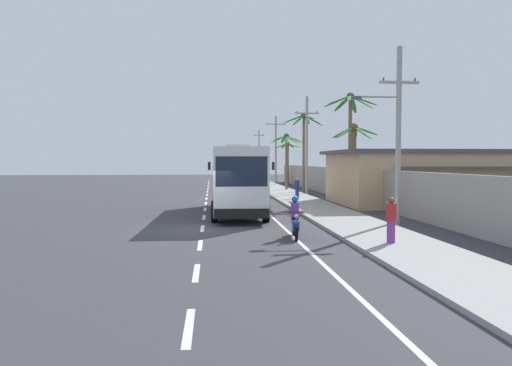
{
  "coord_description": "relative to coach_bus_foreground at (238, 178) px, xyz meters",
  "views": [
    {
      "loc": [
        0.42,
        -20.12,
        2.94
      ],
      "look_at": [
        2.88,
        5.72,
        1.7
      ],
      "focal_mm": 32.58,
      "sensor_mm": 36.0,
      "label": 1
    }
  ],
  "objects": [
    {
      "name": "utility_pole_far",
      "position": [
        6.69,
        32.85,
        2.54
      ],
      "size": [
        2.56,
        0.24,
        8.63
      ],
      "color": "#9E9E99",
      "rests_on": "ground"
    },
    {
      "name": "palm_second",
      "position": [
        8.37,
        6.57,
        3.86
      ],
      "size": [
        3.88,
        3.76,
        7.81
      ],
      "color": "brown",
      "rests_on": "ground"
    },
    {
      "name": "utility_pole_distant",
      "position": [
        6.49,
        51.98,
        2.19
      ],
      "size": [
        1.84,
        0.24,
        8.03
      ],
      "color": "#9E9E99",
      "rests_on": "ground"
    },
    {
      "name": "palm_fourth",
      "position": [
        8.01,
        31.45,
        1.94
      ],
      "size": [
        3.2,
        3.09,
        5.37
      ],
      "color": "brown",
      "rests_on": "ground"
    },
    {
      "name": "sidewalk_kerb",
      "position": [
        4.93,
        4.25,
        -1.94
      ],
      "size": [
        3.2,
        90.0,
        0.14
      ],
      "primitive_type": "cube",
      "color": "#999993",
      "rests_on": "ground"
    },
    {
      "name": "palm_third",
      "position": [
        6.98,
        16.2,
        3.53
      ],
      "size": [
        3.73,
        3.96,
        7.37
      ],
      "color": "brown",
      "rests_on": "ground"
    },
    {
      "name": "utility_pole_nearest",
      "position": [
        6.93,
        -5.41,
        2.27
      ],
      "size": [
        3.13,
        0.24,
        8.1
      ],
      "color": "#9E9E99",
      "rests_on": "ground"
    },
    {
      "name": "motorcycle_trailing",
      "position": [
        1.72,
        -8.44,
        -1.36
      ],
      "size": [
        0.56,
        1.96,
        1.6
      ],
      "color": "black",
      "rests_on": "ground"
    },
    {
      "name": "pedestrian_near_kerb",
      "position": [
        4.9,
        8.31,
        -1.07
      ],
      "size": [
        0.36,
        0.36,
        1.54
      ],
      "rotation": [
        0.0,
        0.0,
        1.43
      ],
      "color": "navy",
      "rests_on": "sidewalk_kerb"
    },
    {
      "name": "roadside_building",
      "position": [
        14.46,
        4.57,
        -0.17
      ],
      "size": [
        15.48,
        9.05,
        3.65
      ],
      "color": "tan",
      "rests_on": "ground"
    },
    {
      "name": "motorcycle_beside_bus",
      "position": [
        2.17,
        9.7,
        -1.34
      ],
      "size": [
        0.56,
        1.96,
        1.65
      ],
      "color": "black",
      "rests_on": "ground"
    },
    {
      "name": "coach_bus_foreground",
      "position": [
        0.0,
        0.0,
        0.0
      ],
      "size": [
        3.11,
        10.73,
        3.87
      ],
      "color": "silver",
      "rests_on": "ground"
    },
    {
      "name": "utility_pole_mid",
      "position": [
        6.74,
        13.72,
        2.4
      ],
      "size": [
        2.15,
        0.24,
        8.47
      ],
      "color": "#9E9E99",
      "rests_on": "ground"
    },
    {
      "name": "boundary_wall",
      "position": [
        8.73,
        8.25,
        -0.81
      ],
      "size": [
        0.24,
        60.0,
        2.4
      ],
      "primitive_type": "cube",
      "color": "#9E998E",
      "rests_on": "ground"
    },
    {
      "name": "pedestrian_midwalk",
      "position": [
        4.64,
        -10.63,
        -1.06
      ],
      "size": [
        0.36,
        0.36,
        1.56
      ],
      "rotation": [
        0.0,
        0.0,
        1.83
      ],
      "color": "#75388E",
      "rests_on": "sidewalk_kerb"
    },
    {
      "name": "palm_farthest",
      "position": [
        7.71,
        3.46,
        1.71
      ],
      "size": [
        3.22,
        3.08,
        5.38
      ],
      "color": "brown",
      "rests_on": "ground"
    },
    {
      "name": "palm_nearest",
      "position": [
        5.89,
        19.33,
        2.33
      ],
      "size": [
        3.26,
        3.34,
        5.65
      ],
      "color": "brown",
      "rests_on": "ground"
    },
    {
      "name": "ground_plane",
      "position": [
        -1.87,
        -5.75,
        -2.01
      ],
      "size": [
        160.0,
        160.0,
        0.0
      ],
      "primitive_type": "plane",
      "color": "#3A3A3F"
    },
    {
      "name": "lane_markings",
      "position": [
        0.37,
        8.93,
        -2.01
      ],
      "size": [
        3.71,
        71.0,
        0.01
      ],
      "color": "white",
      "rests_on": "ground"
    }
  ]
}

